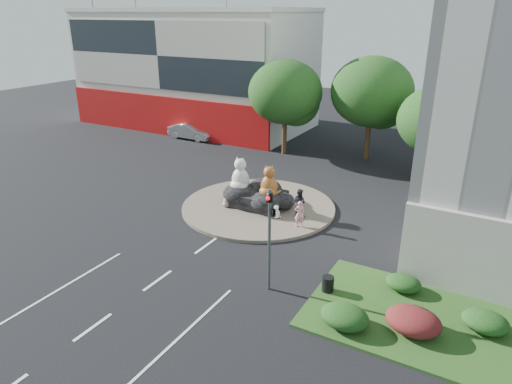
{
  "coord_description": "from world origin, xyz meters",
  "views": [
    {
      "loc": [
        13.35,
        -14.08,
        12.08
      ],
      "look_at": [
        0.94,
        8.01,
        2.0
      ],
      "focal_mm": 32.0,
      "sensor_mm": 36.0,
      "label": 1
    }
  ],
  "objects_px": {
    "litter_bin": "(328,284)",
    "pedestrian_pink": "(299,214)",
    "kitten_calico": "(227,199)",
    "cat_white": "(240,174)",
    "pedestrian_dark": "(299,203)",
    "cat_tabby": "(269,181)",
    "parked_car": "(191,131)",
    "kitten_white": "(276,211)"
  },
  "relations": [
    {
      "from": "litter_bin",
      "to": "cat_tabby",
      "type": "bearing_deg",
      "value": 134.49
    },
    {
      "from": "pedestrian_pink",
      "to": "litter_bin",
      "type": "xyz_separation_m",
      "value": [
        3.87,
        -5.38,
        -0.52
      ]
    },
    {
      "from": "pedestrian_pink",
      "to": "parked_car",
      "type": "distance_m",
      "value": 22.55
    },
    {
      "from": "cat_white",
      "to": "litter_bin",
      "type": "xyz_separation_m",
      "value": [
        8.7,
        -6.71,
        -1.76
      ]
    },
    {
      "from": "kitten_calico",
      "to": "litter_bin",
      "type": "bearing_deg",
      "value": -9.19
    },
    {
      "from": "cat_white",
      "to": "kitten_white",
      "type": "bearing_deg",
      "value": -15.39
    },
    {
      "from": "cat_white",
      "to": "pedestrian_pink",
      "type": "bearing_deg",
      "value": -13.75
    },
    {
      "from": "kitten_white",
      "to": "pedestrian_dark",
      "type": "relative_size",
      "value": 0.48
    },
    {
      "from": "cat_white",
      "to": "pedestrian_pink",
      "type": "height_order",
      "value": "cat_white"
    },
    {
      "from": "cat_white",
      "to": "kitten_calico",
      "type": "xyz_separation_m",
      "value": [
        -0.51,
        -0.91,
        -1.54
      ]
    },
    {
      "from": "cat_tabby",
      "to": "kitten_calico",
      "type": "relative_size",
      "value": 2.08
    },
    {
      "from": "kitten_calico",
      "to": "cat_white",
      "type": "bearing_deg",
      "value": 83.74
    },
    {
      "from": "kitten_calico",
      "to": "pedestrian_pink",
      "type": "xyz_separation_m",
      "value": [
        5.34,
        -0.41,
        0.31
      ]
    },
    {
      "from": "cat_white",
      "to": "parked_car",
      "type": "height_order",
      "value": "cat_white"
    },
    {
      "from": "kitten_calico",
      "to": "parked_car",
      "type": "distance_m",
      "value": 18.25
    },
    {
      "from": "pedestrian_dark",
      "to": "cat_tabby",
      "type": "bearing_deg",
      "value": 8.67
    },
    {
      "from": "kitten_calico",
      "to": "pedestrian_pink",
      "type": "height_order",
      "value": "pedestrian_pink"
    },
    {
      "from": "kitten_white",
      "to": "parked_car",
      "type": "xyz_separation_m",
      "value": [
        -16.34,
        13.14,
        0.15
      ]
    },
    {
      "from": "litter_bin",
      "to": "parked_car",
      "type": "bearing_deg",
      "value": 139.24
    },
    {
      "from": "kitten_white",
      "to": "litter_bin",
      "type": "relative_size",
      "value": 1.2
    },
    {
      "from": "kitten_white",
      "to": "litter_bin",
      "type": "height_order",
      "value": "kitten_white"
    },
    {
      "from": "kitten_calico",
      "to": "pedestrian_dark",
      "type": "relative_size",
      "value": 0.55
    },
    {
      "from": "pedestrian_dark",
      "to": "litter_bin",
      "type": "bearing_deg",
      "value": 133.11
    },
    {
      "from": "cat_tabby",
      "to": "pedestrian_dark",
      "type": "bearing_deg",
      "value": -6.14
    },
    {
      "from": "parked_car",
      "to": "litter_bin",
      "type": "xyz_separation_m",
      "value": [
        21.92,
        -18.9,
        -0.31
      ]
    },
    {
      "from": "kitten_calico",
      "to": "pedestrian_dark",
      "type": "bearing_deg",
      "value": 33.63
    },
    {
      "from": "pedestrian_pink",
      "to": "litter_bin",
      "type": "distance_m",
      "value": 6.65
    },
    {
      "from": "parked_car",
      "to": "kitten_white",
      "type": "bearing_deg",
      "value": -128.76
    },
    {
      "from": "kitten_calico",
      "to": "kitten_white",
      "type": "height_order",
      "value": "kitten_calico"
    },
    {
      "from": "cat_tabby",
      "to": "parked_car",
      "type": "relative_size",
      "value": 0.43
    },
    {
      "from": "cat_white",
      "to": "kitten_calico",
      "type": "relative_size",
      "value": 2.28
    },
    {
      "from": "kitten_calico",
      "to": "pedestrian_pink",
      "type": "distance_m",
      "value": 5.37
    },
    {
      "from": "litter_bin",
      "to": "pedestrian_pink",
      "type": "bearing_deg",
      "value": 125.72
    },
    {
      "from": "cat_tabby",
      "to": "parked_car",
      "type": "distance_m",
      "value": 19.63
    },
    {
      "from": "kitten_white",
      "to": "pedestrian_pink",
      "type": "bearing_deg",
      "value": -49.41
    },
    {
      "from": "parked_car",
      "to": "cat_white",
      "type": "bearing_deg",
      "value": -132.63
    },
    {
      "from": "pedestrian_dark",
      "to": "parked_car",
      "type": "distance_m",
      "value": 21.3
    },
    {
      "from": "kitten_white",
      "to": "litter_bin",
      "type": "xyz_separation_m",
      "value": [
        5.58,
        -5.76,
        -0.15
      ]
    },
    {
      "from": "kitten_white",
      "to": "pedestrian_pink",
      "type": "relative_size",
      "value": 0.54
    },
    {
      "from": "kitten_calico",
      "to": "litter_bin",
      "type": "xyz_separation_m",
      "value": [
        9.21,
        -5.8,
        -0.22
      ]
    },
    {
      "from": "kitten_calico",
      "to": "litter_bin",
      "type": "distance_m",
      "value": 10.89
    },
    {
      "from": "parked_car",
      "to": "pedestrian_pink",
      "type": "bearing_deg",
      "value": -126.77
    }
  ]
}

